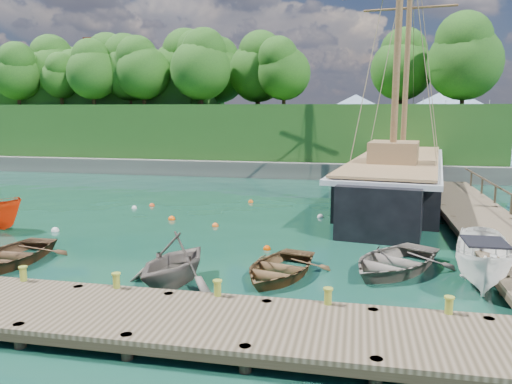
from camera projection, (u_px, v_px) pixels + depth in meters
ground at (204, 258)px, 19.09m from camera, size 160.00×160.00×0.00m
dock_near at (202, 323)px, 12.34m from camera, size 20.00×3.20×1.10m
dock_east at (482, 221)px, 23.50m from camera, size 3.20×24.00×1.10m
bollard_0 at (25, 300)px, 14.96m from camera, size 0.26×0.26×0.45m
bollard_1 at (118, 308)px, 14.36m from camera, size 0.26×0.26×0.45m
bollard_2 at (218, 316)px, 13.77m from camera, size 0.26×0.26×0.45m
bollard_3 at (327, 326)px, 13.17m from camera, size 0.26×0.26×0.45m
bollard_4 at (447, 336)px, 12.58m from camera, size 0.26×0.26×0.45m
rowboat_0 at (10, 264)px, 18.43m from camera, size 3.10×4.29×0.88m
rowboat_1 at (174, 284)px, 16.30m from camera, size 3.68×4.04×1.84m
rowboat_2 at (279, 276)px, 17.06m from camera, size 3.79×4.63×0.84m
rowboat_3 at (393, 271)px, 17.63m from camera, size 5.18×5.60×0.95m
cabin_boat_white at (482, 284)px, 16.30m from camera, size 2.56×4.83×1.77m
schooner at (397, 182)px, 31.02m from camera, size 8.13×28.19×20.84m
mooring_buoy_0 at (55, 231)px, 23.26m from camera, size 0.37×0.37×0.37m
mooring_buoy_1 at (172, 220)px, 25.72m from camera, size 0.36×0.36×0.36m
mooring_buoy_2 at (215, 226)px, 24.24m from camera, size 0.33×0.33×0.33m
mooring_buoy_3 at (320, 218)px, 26.22m from camera, size 0.33×0.33×0.33m
mooring_buoy_4 at (152, 206)px, 29.27m from camera, size 0.33×0.33×0.33m
mooring_buoy_5 at (251, 203)px, 30.39m from camera, size 0.32×0.32×0.32m
mooring_buoy_6 at (134, 208)px, 28.59m from camera, size 0.29×0.29×0.29m
mooring_buoy_7 at (267, 249)px, 20.28m from camera, size 0.31×0.31×0.31m
headland at (175, 110)px, 51.02m from camera, size 51.00×19.31×12.90m
distant_ridge at (351, 116)px, 85.14m from camera, size 117.00×40.00×10.00m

